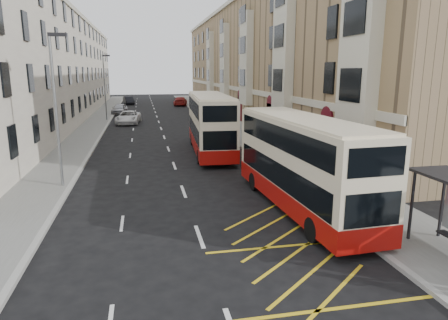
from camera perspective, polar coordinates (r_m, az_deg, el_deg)
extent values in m
plane|color=black|center=(12.23, -0.74, -18.22)|extent=(200.00, 200.00, 0.00)
cube|color=slate|center=(41.98, 2.28, 4.17)|extent=(4.00, 120.00, 0.15)
cube|color=slate|center=(41.16, -19.20, 3.30)|extent=(3.00, 120.00, 0.15)
cube|color=#999993|center=(41.55, -0.40, 4.09)|extent=(0.25, 120.00, 0.15)
cube|color=#999993|center=(40.98, -17.13, 3.41)|extent=(0.25, 120.00, 0.15)
cube|color=#937755|center=(58.34, 5.49, 13.82)|extent=(10.00, 79.00, 15.00)
cube|color=beige|center=(57.12, 0.50, 10.39)|extent=(0.18, 79.00, 0.50)
cube|color=beige|center=(57.72, 0.45, 21.37)|extent=(0.40, 79.00, 0.50)
cube|color=beige|center=(23.42, 18.82, 15.02)|extent=(0.80, 3.20, 10.00)
cube|color=beige|center=(34.35, 8.46, 14.59)|extent=(0.80, 3.20, 10.00)
cube|color=beige|center=(45.82, 3.20, 14.19)|extent=(0.80, 3.20, 10.00)
cube|color=beige|center=(57.51, 0.08, 13.90)|extent=(0.80, 3.20, 10.00)
cube|color=beige|center=(69.30, -1.99, 13.68)|extent=(0.80, 3.20, 10.00)
cube|color=#4F0C15|center=(27.45, 14.33, 2.68)|extent=(0.20, 1.60, 3.00)
cube|color=#4F0C15|center=(38.49, 6.57, 5.77)|extent=(0.20, 1.60, 3.00)
cube|color=#4F0C15|center=(49.97, 2.28, 7.41)|extent=(0.20, 1.60, 3.00)
cube|color=#4F0C15|center=(61.64, -0.41, 8.42)|extent=(0.20, 1.60, 3.00)
cube|color=#4F0C15|center=(73.43, -2.25, 9.10)|extent=(0.20, 1.60, 3.00)
cube|color=silver|center=(56.99, -23.80, 11.86)|extent=(9.00, 79.00, 13.00)
cube|color=beige|center=(56.65, -19.69, 18.79)|extent=(0.30, 79.00, 0.50)
cube|color=black|center=(16.22, 25.23, -5.90)|extent=(0.08, 0.08, 2.60)
cube|color=black|center=(17.00, 28.71, -5.44)|extent=(0.08, 0.08, 2.60)
cylinder|color=red|center=(16.22, 19.94, -8.42)|extent=(0.06, 0.06, 1.00)
cylinder|color=red|center=(18.89, 14.84, -5.09)|extent=(0.06, 0.06, 1.00)
cylinder|color=red|center=(21.72, 11.07, -2.58)|extent=(0.06, 0.06, 1.00)
cube|color=red|center=(18.76, 14.92, -3.69)|extent=(0.05, 6.50, 0.06)
cube|color=red|center=(18.88, 14.85, -4.95)|extent=(0.05, 6.50, 0.06)
cylinder|color=gray|center=(22.85, -22.88, 6.34)|extent=(0.16, 0.16, 8.00)
cube|color=black|center=(22.74, -22.72, 16.21)|extent=(0.90, 0.18, 0.18)
cylinder|color=gray|center=(52.54, -16.67, 9.84)|extent=(0.16, 0.16, 8.00)
cube|color=black|center=(52.49, -16.49, 14.11)|extent=(0.90, 0.18, 0.18)
cube|color=beige|center=(18.28, 11.12, -0.28)|extent=(2.95, 10.78, 3.83)
cube|color=#970B08|center=(18.66, 10.93, -4.71)|extent=(2.98, 10.81, 0.87)
cube|color=black|center=(18.38, 11.06, -1.68)|extent=(2.95, 9.93, 1.07)
cube|color=black|center=(18.05, 11.28, 3.40)|extent=(2.95, 9.93, 0.97)
cube|color=beige|center=(17.95, 11.38, 5.82)|extent=(2.84, 10.35, 0.12)
cube|color=black|center=(23.16, 5.45, 1.58)|extent=(2.06, 0.18, 1.26)
cube|color=black|center=(22.86, 5.56, 6.48)|extent=(1.70, 0.16, 0.44)
cube|color=black|center=(13.97, 20.46, -6.67)|extent=(2.06, 0.18, 1.16)
cylinder|color=black|center=(21.37, 4.33, -3.08)|extent=(0.32, 0.98, 0.97)
cylinder|color=black|center=(22.16, 9.72, -2.67)|extent=(0.32, 0.98, 0.97)
cylinder|color=black|center=(15.41, 12.60, -9.72)|extent=(0.32, 0.98, 0.97)
cylinder|color=black|center=(16.48, 19.49, -8.67)|extent=(0.32, 0.98, 0.97)
cube|color=beige|center=(30.73, -1.98, 5.38)|extent=(3.22, 11.39, 4.04)
cube|color=#970B08|center=(30.96, -1.96, 2.52)|extent=(3.25, 11.42, 0.92)
cube|color=black|center=(30.79, -1.97, 4.48)|extent=(3.21, 10.49, 1.13)
cube|color=black|center=(30.59, -2.00, 7.71)|extent=(3.21, 10.49, 1.02)
cube|color=beige|center=(30.53, -2.01, 9.22)|extent=(3.09, 10.93, 0.12)
cube|color=black|center=(36.32, -2.94, 5.81)|extent=(2.18, 0.21, 1.33)
cube|color=black|center=(36.13, -2.98, 9.11)|extent=(1.79, 0.19, 0.46)
cube|color=black|center=(25.28, -0.59, 2.81)|extent=(2.18, 0.21, 1.23)
cylinder|color=black|center=(34.45, -4.53, 3.00)|extent=(0.35, 1.04, 1.02)
cylinder|color=black|center=(34.67, -0.70, 3.11)|extent=(0.35, 1.04, 1.02)
cylinder|color=black|center=(27.40, -3.54, 0.50)|extent=(0.35, 1.04, 1.02)
cylinder|color=black|center=(27.67, 1.24, 0.65)|extent=(0.35, 1.04, 1.02)
imported|color=black|center=(18.85, 15.83, -3.94)|extent=(1.13, 0.74, 1.79)
imported|color=white|center=(49.53, -13.50, 5.95)|extent=(3.16, 5.78, 1.54)
imported|color=#A7A8AE|center=(60.69, -14.70, 7.06)|extent=(2.48, 4.74, 1.54)
imported|color=black|center=(77.96, -13.48, 8.27)|extent=(2.38, 4.76, 1.50)
imported|color=maroon|center=(73.95, -6.25, 8.36)|extent=(3.06, 5.80, 1.60)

